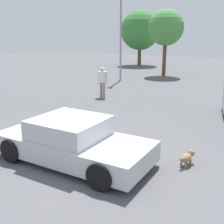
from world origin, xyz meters
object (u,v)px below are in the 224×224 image
object	(u,v)px
pedestrian	(102,80)
light_post_mid	(121,10)
sedan_foreground	(72,142)
dog	(187,157)

from	to	relation	value
pedestrian	light_post_mid	xyz separation A→B (m)	(-2.08, 5.68, 4.02)
sedan_foreground	pedestrian	world-z (taller)	pedestrian
dog	light_post_mid	bearing A→B (deg)	49.40
sedan_foreground	pedestrian	bearing A→B (deg)	116.43
sedan_foreground	light_post_mid	distance (m)	14.73
pedestrian	sedan_foreground	bearing A→B (deg)	-159.27
sedan_foreground	pedestrian	size ratio (longest dim) A/B	2.57
light_post_mid	sedan_foreground	bearing A→B (deg)	-65.89
sedan_foreground	dog	world-z (taller)	sedan_foreground
dog	light_post_mid	distance (m)	15.06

